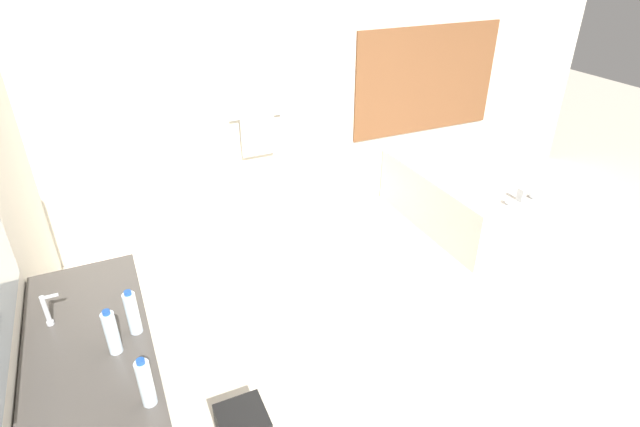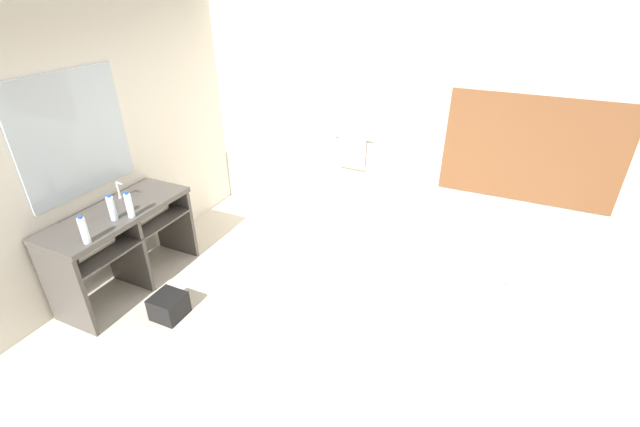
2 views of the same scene
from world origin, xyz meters
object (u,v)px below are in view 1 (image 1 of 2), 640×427
(bathtub, at_px, (463,194))
(water_bottle_2, at_px, (112,332))
(water_bottle_1, at_px, (146,383))
(water_bottle_3, at_px, (132,313))

(bathtub, bearing_deg, water_bottle_2, -156.31)
(water_bottle_2, bearing_deg, water_bottle_1, -74.60)
(water_bottle_1, height_order, water_bottle_2, water_bottle_1)
(water_bottle_1, height_order, water_bottle_3, water_bottle_3)
(water_bottle_3, bearing_deg, water_bottle_1, -90.13)
(water_bottle_3, bearing_deg, bathtub, 22.86)
(water_bottle_1, distance_m, water_bottle_2, 0.39)
(bathtub, height_order, water_bottle_1, water_bottle_1)
(bathtub, xyz_separation_m, water_bottle_2, (-3.35, -1.47, 0.67))
(water_bottle_1, xyz_separation_m, water_bottle_3, (0.00, 0.48, 0.00))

